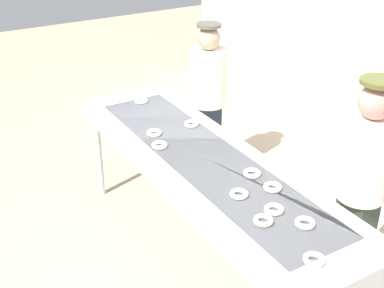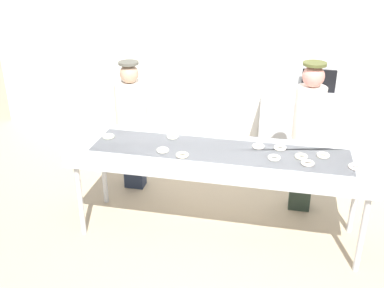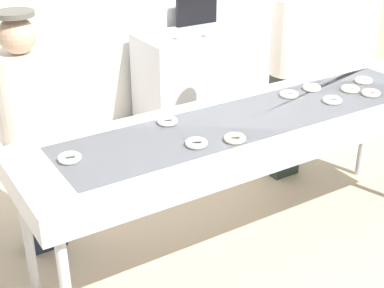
{
  "view_description": "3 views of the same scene",
  "coord_description": "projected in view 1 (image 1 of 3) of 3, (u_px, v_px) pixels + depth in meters",
  "views": [
    {
      "loc": [
        2.81,
        -1.8,
        2.84
      ],
      "look_at": [
        -0.29,
        0.06,
        0.95
      ],
      "focal_mm": 48.68,
      "sensor_mm": 36.0,
      "label": 1
    },
    {
      "loc": [
        0.59,
        -4.0,
        2.93
      ],
      "look_at": [
        -0.29,
        0.06,
        1.0
      ],
      "focal_mm": 42.41,
      "sensor_mm": 36.0,
      "label": 2
    },
    {
      "loc": [
        -1.98,
        -2.41,
        2.32
      ],
      "look_at": [
        -0.44,
        0.06,
        0.88
      ],
      "focal_mm": 51.59,
      "sensor_mm": 36.0,
      "label": 3
    }
  ],
  "objects": [
    {
      "name": "sugar_donut_0",
      "position": [
        191.0,
        124.0,
        4.3
      ],
      "size": [
        0.17,
        0.17,
        0.03
      ],
      "primitive_type": "torus",
      "rotation": [
        0.0,
        0.0,
        0.7
      ],
      "color": "white",
      "rests_on": "fryer_conveyor"
    },
    {
      "name": "worker_assistant",
      "position": [
        362.0,
        185.0,
        3.48
      ],
      "size": [
        0.32,
        0.32,
        1.74
      ],
      "rotation": [
        0.0,
        0.0,
        2.85
      ],
      "color": "#263328",
      "rests_on": "ground"
    },
    {
      "name": "worker_baker",
      "position": [
        208.0,
        92.0,
        5.09
      ],
      "size": [
        0.38,
        0.38,
        1.61
      ],
      "rotation": [
        0.0,
        0.0,
        2.99
      ],
      "color": "#222A3D",
      "rests_on": "ground"
    },
    {
      "name": "sugar_donut_8",
      "position": [
        314.0,
        259.0,
        2.79
      ],
      "size": [
        0.17,
        0.17,
        0.03
      ],
      "primitive_type": "torus",
      "rotation": [
        0.0,
        0.0,
        0.76
      ],
      "color": "white",
      "rests_on": "fryer_conveyor"
    },
    {
      "name": "sugar_donut_3",
      "position": [
        274.0,
        209.0,
        3.21
      ],
      "size": [
        0.17,
        0.17,
        0.03
      ],
      "primitive_type": "torus",
      "rotation": [
        0.0,
        0.0,
        0.52
      ],
      "color": "#FAEEC9",
      "rests_on": "fryer_conveyor"
    },
    {
      "name": "sugar_donut_10",
      "position": [
        154.0,
        133.0,
        4.15
      ],
      "size": [
        0.17,
        0.17,
        0.03
      ],
      "primitive_type": "torus",
      "rotation": [
        0.0,
        0.0,
        0.58
      ],
      "color": "white",
      "rests_on": "fryer_conveyor"
    },
    {
      "name": "sugar_donut_2",
      "position": [
        159.0,
        145.0,
        3.96
      ],
      "size": [
        0.17,
        0.17,
        0.03
      ],
      "primitive_type": "torus",
      "rotation": [
        0.0,
        0.0,
        2.21
      ],
      "color": "#FEECC7",
      "rests_on": "fryer_conveyor"
    },
    {
      "name": "sugar_donut_6",
      "position": [
        141.0,
        101.0,
        4.74
      ],
      "size": [
        0.17,
        0.17,
        0.03
      ],
      "primitive_type": "torus",
      "rotation": [
        0.0,
        0.0,
        0.75
      ],
      "color": "#F2F4CD",
      "rests_on": "fryer_conveyor"
    },
    {
      "name": "sugar_donut_4",
      "position": [
        273.0,
        187.0,
        3.43
      ],
      "size": [
        0.16,
        0.16,
        0.03
      ],
      "primitive_type": "torus",
      "rotation": [
        0.0,
        0.0,
        2.0
      ],
      "color": "white",
      "rests_on": "fryer_conveyor"
    },
    {
      "name": "ground_plane",
      "position": [
        204.0,
        262.0,
        4.27
      ],
      "size": [
        16.0,
        16.0,
        0.0
      ],
      "primitive_type": "plane",
      "color": "tan"
    },
    {
      "name": "sugar_donut_1",
      "position": [
        305.0,
        223.0,
        3.08
      ],
      "size": [
        0.17,
        0.17,
        0.03
      ],
      "primitive_type": "torus",
      "rotation": [
        0.0,
        0.0,
        0.77
      ],
      "color": "#F7EECD",
      "rests_on": "fryer_conveyor"
    },
    {
      "name": "sugar_donut_5",
      "position": [
        263.0,
        220.0,
        3.1
      ],
      "size": [
        0.17,
        0.17,
        0.03
      ],
      "primitive_type": "torus",
      "rotation": [
        0.0,
        0.0,
        0.57
      ],
      "color": "#F6E4CC",
      "rests_on": "fryer_conveyor"
    },
    {
      "name": "sugar_donut_9",
      "position": [
        239.0,
        194.0,
        3.36
      ],
      "size": [
        0.13,
        0.13,
        0.03
      ],
      "primitive_type": "torus",
      "rotation": [
        0.0,
        0.0,
        3.06
      ],
      "color": "white",
      "rests_on": "fryer_conveyor"
    },
    {
      "name": "sugar_donut_7",
      "position": [
        252.0,
        173.0,
        3.59
      ],
      "size": [
        0.15,
        0.15,
        0.03
      ],
      "primitive_type": "torus",
      "rotation": [
        0.0,
        0.0,
        0.26
      ],
      "color": "white",
      "rests_on": "fryer_conveyor"
    },
    {
      "name": "fryer_conveyor",
      "position": [
        205.0,
        167.0,
        3.85
      ],
      "size": [
        2.99,
        0.8,
        0.98
      ],
      "color": "#B7BABF",
      "rests_on": "ground"
    }
  ]
}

